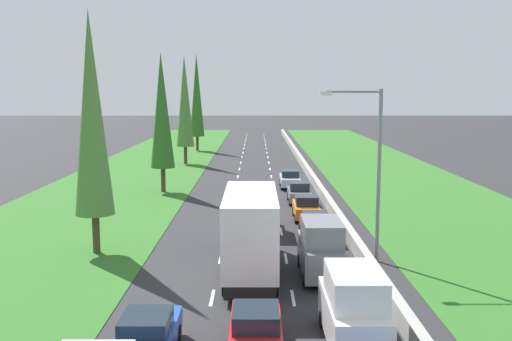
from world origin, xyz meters
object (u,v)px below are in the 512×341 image
(grey_van_right_lane, at_px, (320,248))
(poplar_tree_fifth, at_px, (195,95))
(white_van_centre_lane, at_px, (255,209))
(white_van_right_lane, at_px, (352,308))
(poplar_tree_third, at_px, (160,111))
(white_box_truck_centre_lane, at_px, (249,230))
(poplar_tree_fourth, at_px, (183,101))
(maroon_hatchback_right_lane, at_px, (314,227))
(blue_sedan_left_lane, at_px, (146,337))
(silver_sedan_right_lane, at_px, (288,179))
(orange_hatchback_right_lane, at_px, (305,208))
(street_light_mast, at_px, (371,163))
(grey_hatchback_right_lane, at_px, (298,193))
(poplar_tree_second, at_px, (90,114))
(red_sedan_centre_lane, at_px, (254,331))

(grey_van_right_lane, height_order, poplar_tree_fifth, poplar_tree_fifth)
(white_van_centre_lane, bearing_deg, white_van_right_lane, -78.89)
(white_van_centre_lane, bearing_deg, poplar_tree_third, 119.84)
(white_box_truck_centre_lane, distance_m, white_van_right_lane, 8.98)
(grey_van_right_lane, relative_size, poplar_tree_fourth, 0.37)
(white_van_centre_lane, bearing_deg, grey_van_right_lane, -71.75)
(white_van_centre_lane, xyz_separation_m, poplar_tree_third, (-8.22, 14.33, 5.77))
(maroon_hatchback_right_lane, distance_m, poplar_tree_fourth, 39.41)
(white_van_right_lane, distance_m, blue_sedan_left_lane, 7.09)
(white_van_right_lane, height_order, silver_sedan_right_lane, white_van_right_lane)
(poplar_tree_fourth, bearing_deg, maroon_hatchback_right_lane, -71.72)
(white_van_right_lane, relative_size, orange_hatchback_right_lane, 1.26)
(poplar_tree_fourth, bearing_deg, silver_sedan_right_lane, -56.07)
(grey_van_right_lane, relative_size, poplar_tree_third, 0.40)
(silver_sedan_right_lane, relative_size, poplar_tree_fifth, 0.31)
(white_van_right_lane, bearing_deg, silver_sedan_right_lane, 90.42)
(white_box_truck_centre_lane, distance_m, street_light_mast, 7.28)
(grey_hatchback_right_lane, height_order, silver_sedan_right_lane, grey_hatchback_right_lane)
(white_box_truck_centre_lane, xyz_separation_m, silver_sedan_right_lane, (3.39, 25.82, -1.37))
(white_van_right_lane, bearing_deg, poplar_tree_second, 135.71)
(grey_hatchback_right_lane, bearing_deg, red_sedan_centre_lane, -97.27)
(silver_sedan_right_lane, bearing_deg, blue_sedan_left_lane, -100.88)
(white_van_right_lane, relative_size, poplar_tree_fifth, 0.34)
(poplar_tree_fourth, bearing_deg, white_van_centre_lane, -75.86)
(maroon_hatchback_right_lane, bearing_deg, grey_van_right_lane, -93.59)
(white_box_truck_centre_lane, distance_m, poplar_tree_second, 10.81)
(red_sedan_centre_lane, distance_m, grey_van_right_lane, 8.88)
(street_light_mast, bearing_deg, maroon_hatchback_right_lane, 119.67)
(grey_hatchback_right_lane, distance_m, silver_sedan_right_lane, 7.57)
(white_box_truck_centre_lane, bearing_deg, grey_van_right_lane, -6.92)
(poplar_tree_third, bearing_deg, poplar_tree_second, -91.75)
(maroon_hatchback_right_lane, distance_m, silver_sedan_right_lane, 19.36)
(grey_van_right_lane, xyz_separation_m, blue_sedan_left_lane, (-6.72, -8.85, -0.59))
(white_van_centre_lane, xyz_separation_m, silver_sedan_right_lane, (3.13, 16.81, -0.59))
(white_van_right_lane, relative_size, poplar_tree_fourth, 0.37)
(orange_hatchback_right_lane, relative_size, poplar_tree_second, 0.30)
(poplar_tree_third, bearing_deg, white_van_centre_lane, -60.16)
(grey_hatchback_right_lane, bearing_deg, maroon_hatchback_right_lane, -89.45)
(poplar_tree_third, distance_m, street_light_mast, 25.56)
(white_van_centre_lane, distance_m, poplar_tree_fourth, 35.93)
(grey_van_right_lane, height_order, street_light_mast, street_light_mast)
(poplar_tree_second, xyz_separation_m, street_light_mast, (14.80, -1.56, -2.42))
(orange_hatchback_right_lane, height_order, poplar_tree_third, poplar_tree_third)
(maroon_hatchback_right_lane, bearing_deg, poplar_tree_second, -167.52)
(white_box_truck_centre_lane, xyz_separation_m, white_van_centre_lane, (0.27, 9.01, -0.78))
(grey_van_right_lane, distance_m, street_light_mast, 5.44)
(maroon_hatchback_right_lane, xyz_separation_m, poplar_tree_fourth, (-12.18, 36.85, 6.83))
(red_sedan_centre_lane, xyz_separation_m, white_van_right_lane, (3.39, 0.53, 0.59))
(red_sedan_centre_lane, bearing_deg, silver_sedan_right_lane, 84.79)
(poplar_tree_fifth, bearing_deg, white_van_right_lane, -79.78)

